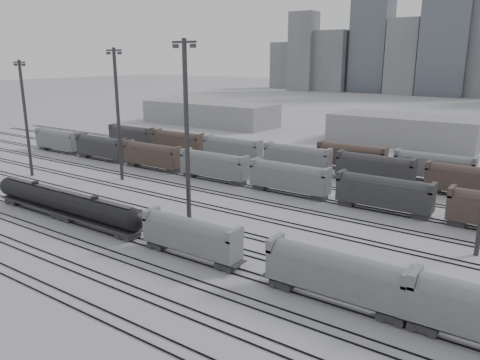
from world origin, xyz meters
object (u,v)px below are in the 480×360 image
Objects in this scene: hopper_car_a at (191,235)px; light_mast_c at (187,128)px; hopper_car_b at (336,273)px; tank_car_b at (96,211)px; light_mast_a at (25,116)px; tank_car_a at (37,194)px.

light_mast_c is at bearing 131.85° from hopper_car_a.
tank_car_b is at bearing 180.00° from hopper_car_b.
light_mast_a is (-53.99, 12.50, 9.33)m from hopper_car_a.
light_mast_c is (-27.91, 10.17, 10.75)m from hopper_car_b.
tank_car_b is (14.51, 0.00, 0.03)m from tank_car_a.
tank_car_a is at bearing -29.90° from light_mast_a.
hopper_car_a reaches higher than tank_car_a.
tank_car_b is at bearing 180.00° from hopper_car_a.
tank_car_a is at bearing -180.00° from hopper_car_b.
tank_car_a is 0.70× the size of light_mast_c.
tank_car_a is 14.52m from tank_car_b.
light_mast_a reaches higher than hopper_car_a.
tank_car_a is at bearing -156.28° from light_mast_c.
tank_car_b reaches higher than tank_car_a.
hopper_car_a is 0.94× the size of hopper_car_b.
tank_car_b is 1.28× the size of hopper_car_b.
light_mast_a is 0.89× the size of light_mast_c.
hopper_car_b is 31.59m from light_mast_c.
light_mast_c is at bearing -2.98° from light_mast_a.
light_mast_a is at bearing 150.10° from tank_car_a.
light_mast_c is at bearing 23.72° from tank_car_a.
hopper_car_b is 0.55× the size of light_mast_c.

